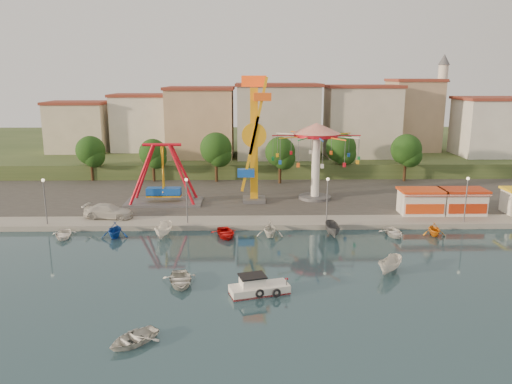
{
  "coord_description": "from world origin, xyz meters",
  "views": [
    {
      "loc": [
        -1.16,
        -42.02,
        17.21
      ],
      "look_at": [
        -0.12,
        14.0,
        4.0
      ],
      "focal_mm": 35.0,
      "sensor_mm": 36.0,
      "label": 1
    }
  ],
  "objects_px": {
    "van": "(108,211)",
    "wave_swinger": "(316,144)",
    "pirate_ship_ride": "(163,175)",
    "cabin_motorboat": "(258,288)",
    "rowboat_a": "(180,280)",
    "skiff": "(390,265)",
    "kamikaze_tower": "(255,142)"
  },
  "relations": [
    {
      "from": "skiff",
      "to": "wave_swinger",
      "type": "bearing_deg",
      "value": 136.94
    },
    {
      "from": "cabin_motorboat",
      "to": "van",
      "type": "height_order",
      "value": "van"
    },
    {
      "from": "wave_swinger",
      "to": "van",
      "type": "xyz_separation_m",
      "value": [
        -25.77,
        -8.9,
        -6.76
      ]
    },
    {
      "from": "wave_swinger",
      "to": "rowboat_a",
      "type": "bearing_deg",
      "value": -118.88
    },
    {
      "from": "wave_swinger",
      "to": "pirate_ship_ride",
      "type": "bearing_deg",
      "value": -174.28
    },
    {
      "from": "pirate_ship_ride",
      "to": "kamikaze_tower",
      "type": "bearing_deg",
      "value": 2.09
    },
    {
      "from": "rowboat_a",
      "to": "kamikaze_tower",
      "type": "bearing_deg",
      "value": 64.59
    },
    {
      "from": "pirate_ship_ride",
      "to": "cabin_motorboat",
      "type": "height_order",
      "value": "pirate_ship_ride"
    },
    {
      "from": "skiff",
      "to": "pirate_ship_ride",
      "type": "bearing_deg",
      "value": 175.16
    },
    {
      "from": "wave_swinger",
      "to": "skiff",
      "type": "xyz_separation_m",
      "value": [
        3.4,
        -24.91,
        -7.48
      ]
    },
    {
      "from": "rowboat_a",
      "to": "cabin_motorboat",
      "type": "bearing_deg",
      "value": -26.75
    },
    {
      "from": "wave_swinger",
      "to": "van",
      "type": "height_order",
      "value": "wave_swinger"
    },
    {
      "from": "cabin_motorboat",
      "to": "rowboat_a",
      "type": "relative_size",
      "value": 1.27
    },
    {
      "from": "cabin_motorboat",
      "to": "skiff",
      "type": "distance_m",
      "value": 12.54
    },
    {
      "from": "pirate_ship_ride",
      "to": "skiff",
      "type": "relative_size",
      "value": 2.7
    },
    {
      "from": "rowboat_a",
      "to": "van",
      "type": "distance_m",
      "value": 21.22
    },
    {
      "from": "kamikaze_tower",
      "to": "skiff",
      "type": "height_order",
      "value": "kamikaze_tower"
    },
    {
      "from": "pirate_ship_ride",
      "to": "skiff",
      "type": "distance_m",
      "value": 33.13
    },
    {
      "from": "pirate_ship_ride",
      "to": "rowboat_a",
      "type": "relative_size",
      "value": 2.51
    },
    {
      "from": "pirate_ship_ride",
      "to": "kamikaze_tower",
      "type": "relative_size",
      "value": 0.61
    },
    {
      "from": "skiff",
      "to": "van",
      "type": "bearing_deg",
      "value": -169.59
    },
    {
      "from": "van",
      "to": "pirate_ship_ride",
      "type": "bearing_deg",
      "value": -31.94
    },
    {
      "from": "rowboat_a",
      "to": "van",
      "type": "bearing_deg",
      "value": 110.01
    },
    {
      "from": "kamikaze_tower",
      "to": "cabin_motorboat",
      "type": "height_order",
      "value": "kamikaze_tower"
    },
    {
      "from": "cabin_motorboat",
      "to": "skiff",
      "type": "relative_size",
      "value": 1.37
    },
    {
      "from": "van",
      "to": "cabin_motorboat",
      "type": "bearing_deg",
      "value": -132.54
    },
    {
      "from": "wave_swinger",
      "to": "skiff",
      "type": "distance_m",
      "value": 26.23
    },
    {
      "from": "kamikaze_tower",
      "to": "skiff",
      "type": "bearing_deg",
      "value": -63.47
    },
    {
      "from": "van",
      "to": "wave_swinger",
      "type": "bearing_deg",
      "value": -64.25
    },
    {
      "from": "cabin_motorboat",
      "to": "skiff",
      "type": "height_order",
      "value": "cabin_motorboat"
    },
    {
      "from": "cabin_motorboat",
      "to": "rowboat_a",
      "type": "xyz_separation_m",
      "value": [
        -6.5,
        1.87,
        -0.03
      ]
    },
    {
      "from": "pirate_ship_ride",
      "to": "rowboat_a",
      "type": "xyz_separation_m",
      "value": [
        5.33,
        -25.09,
        -3.98
      ]
    }
  ]
}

